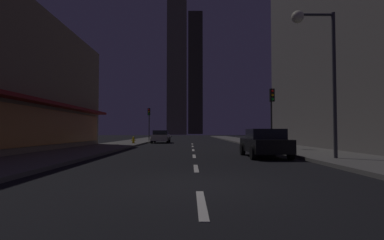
# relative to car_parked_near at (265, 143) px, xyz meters

# --- Properties ---
(ground_plane) EXTENTS (78.00, 136.00, 0.10)m
(ground_plane) POSITION_rel_car_parked_near_xyz_m (-3.60, 24.21, -0.79)
(ground_plane) COLOR black
(sidewalk_right) EXTENTS (4.00, 76.00, 0.15)m
(sidewalk_right) POSITION_rel_car_parked_near_xyz_m (3.40, 24.21, -0.67)
(sidewalk_right) COLOR #605E59
(sidewalk_right) RESTS_ON ground
(sidewalk_left) EXTENTS (4.00, 76.00, 0.15)m
(sidewalk_left) POSITION_rel_car_parked_near_xyz_m (-10.60, 24.21, -0.67)
(sidewalk_left) COLOR #605E59
(sidewalk_left) RESTS_ON ground
(lane_marking_center) EXTENTS (0.16, 28.20, 0.01)m
(lane_marking_center) POSITION_rel_car_parked_near_xyz_m (-3.60, 3.21, -0.73)
(lane_marking_center) COLOR silver
(lane_marking_center) RESTS_ON ground
(building_apartment_right) EXTENTS (11.00, 20.00, 16.93)m
(building_apartment_right) POSITION_rel_car_parked_near_xyz_m (10.90, 8.21, 7.72)
(building_apartment_right) COLOR slate
(building_apartment_right) RESTS_ON ground
(skyscraper_distant_tall) EXTENTS (7.97, 7.85, 67.04)m
(skyscraper_distant_tall) POSITION_rel_car_parked_near_xyz_m (-9.37, 108.54, 32.78)
(skyscraper_distant_tall) COLOR #605C48
(skyscraper_distant_tall) RESTS_ON ground
(skyscraper_distant_mid) EXTENTS (7.69, 8.19, 65.55)m
(skyscraper_distant_mid) POSITION_rel_car_parked_near_xyz_m (-1.08, 145.00, 32.03)
(skyscraper_distant_mid) COLOR #2F2D23
(skyscraper_distant_mid) RESTS_ON ground
(car_parked_near) EXTENTS (1.98, 4.24, 1.45)m
(car_parked_near) POSITION_rel_car_parked_near_xyz_m (0.00, 0.00, 0.00)
(car_parked_near) COLOR black
(car_parked_near) RESTS_ON ground
(car_parked_far) EXTENTS (1.98, 4.24, 1.45)m
(car_parked_far) POSITION_rel_car_parked_near_xyz_m (-7.20, 19.21, 0.00)
(car_parked_far) COLOR silver
(car_parked_far) RESTS_ON ground
(fire_hydrant_far_left) EXTENTS (0.42, 0.30, 0.65)m
(fire_hydrant_far_left) POSITION_rel_car_parked_near_xyz_m (-9.50, 14.66, -0.29)
(fire_hydrant_far_left) COLOR gold
(fire_hydrant_far_left) RESTS_ON sidewalk_left
(traffic_light_near_right) EXTENTS (0.32, 0.48, 4.20)m
(traffic_light_near_right) POSITION_rel_car_parked_near_xyz_m (1.90, 5.49, 2.45)
(traffic_light_near_right) COLOR #2D2D2D
(traffic_light_near_right) RESTS_ON sidewalk_right
(traffic_light_far_left) EXTENTS (0.32, 0.48, 4.20)m
(traffic_light_far_left) POSITION_rel_car_parked_near_xyz_m (-9.10, 22.94, 2.45)
(traffic_light_far_left) COLOR #2D2D2D
(traffic_light_far_left) RESTS_ON sidewalk_left
(street_lamp_right) EXTENTS (1.96, 0.56, 6.58)m
(street_lamp_right) POSITION_rel_car_parked_near_xyz_m (1.78, -2.13, 4.33)
(street_lamp_right) COLOR #38383D
(street_lamp_right) RESTS_ON sidewalk_right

